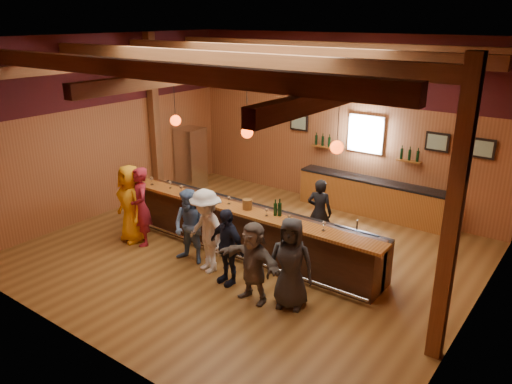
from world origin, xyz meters
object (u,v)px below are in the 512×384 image
(bar_counter, at_px, (253,230))
(bottle_a, at_px, (275,209))
(stainless_fridge, at_px, (191,158))
(customer_white, at_px, (206,231))
(back_bar_cabinet, at_px, (372,197))
(customer_brown, at_px, (253,262))
(ice_bucket, at_px, (247,204))
(customer_orange, at_px, (131,204))
(customer_redvest, at_px, (141,207))
(customer_denim, at_px, (190,227))
(customer_dark, at_px, (291,263))
(bartender, at_px, (319,212))
(customer_navy, at_px, (227,246))

(bar_counter, distance_m, bottle_a, 1.05)
(stainless_fridge, height_order, customer_white, stainless_fridge)
(back_bar_cabinet, bearing_deg, customer_brown, -90.17)
(ice_bucket, bearing_deg, bottle_a, 5.22)
(customer_orange, bearing_deg, customer_brown, 7.44)
(customer_redvest, distance_m, customer_denim, 1.50)
(bar_counter, xyz_separation_m, customer_redvest, (-2.26, -1.13, 0.37))
(customer_dark, distance_m, ice_bucket, 2.06)
(back_bar_cabinet, height_order, customer_brown, customer_brown)
(bar_counter, relative_size, customer_redvest, 3.51)
(bartender, bearing_deg, back_bar_cabinet, -107.89)
(bar_counter, relative_size, customer_denim, 3.96)
(customer_denim, height_order, customer_white, customer_white)
(customer_denim, relative_size, bottle_a, 4.65)
(bottle_a, bearing_deg, bar_counter, 163.98)
(customer_denim, distance_m, customer_white, 0.54)
(customer_brown, bearing_deg, back_bar_cabinet, 94.67)
(bar_counter, distance_m, stainless_fridge, 4.81)
(customer_redvest, distance_m, bottle_a, 3.14)
(stainless_fridge, bearing_deg, customer_dark, -32.39)
(customer_white, height_order, bottle_a, customer_white)
(customer_brown, relative_size, bartender, 0.98)
(customer_dark, xyz_separation_m, bartender, (-0.85, 2.51, -0.06))
(customer_orange, xyz_separation_m, customer_brown, (3.74, -0.41, -0.14))
(customer_navy, xyz_separation_m, customer_dark, (1.42, 0.03, 0.07))
(customer_redvest, bearing_deg, customer_orange, -147.29)
(customer_orange, height_order, bartender, customer_orange)
(bar_counter, height_order, customer_navy, customer_navy)
(customer_orange, xyz_separation_m, customer_redvest, (0.32, 0.01, -0.00))
(bar_counter, distance_m, bartender, 1.56)
(customer_denim, xyz_separation_m, customer_navy, (1.15, -0.22, -0.03))
(customer_orange, height_order, customer_denim, customer_orange)
(bartender, bearing_deg, customer_denim, 41.00)
(customer_dark, height_order, bartender, customer_dark)
(customer_orange, relative_size, bartender, 1.17)
(customer_dark, bearing_deg, back_bar_cabinet, 78.93)
(customer_brown, bearing_deg, bar_counter, 131.88)
(customer_navy, relative_size, ice_bucket, 7.01)
(bartender, distance_m, ice_bucket, 1.78)
(customer_denim, bearing_deg, customer_white, -15.71)
(customer_denim, xyz_separation_m, customer_dark, (2.57, -0.19, 0.04))
(customer_orange, bearing_deg, bartender, 47.22)
(customer_white, bearing_deg, customer_dark, 14.34)
(customer_orange, height_order, customer_navy, customer_orange)
(customer_white, distance_m, customer_navy, 0.65)
(customer_navy, height_order, bottle_a, customer_navy)
(bartender, bearing_deg, customer_redvest, 23.44)
(bar_counter, height_order, bottle_a, bottle_a)
(customer_white, distance_m, customer_dark, 2.05)
(customer_brown, bearing_deg, customer_redvest, 177.81)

